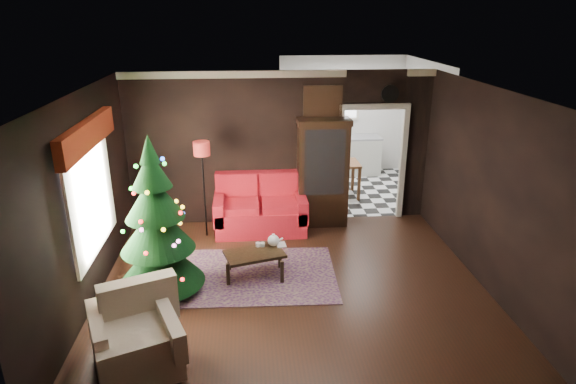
{
  "coord_description": "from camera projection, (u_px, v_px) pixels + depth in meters",
  "views": [
    {
      "loc": [
        -0.6,
        -6.08,
        3.73
      ],
      "look_at": [
        0.0,
        0.9,
        1.15
      ],
      "focal_mm": 30.43,
      "sensor_mm": 36.0,
      "label": 1
    }
  ],
  "objects": [
    {
      "name": "kitchen_floor",
      "position": [
        352.0,
        190.0,
        10.9
      ],
      "size": [
        3.0,
        3.0,
        0.0
      ],
      "primitive_type": "plane",
      "color": "white",
      "rests_on": "ground"
    },
    {
      "name": "valance",
      "position": [
        87.0,
        135.0,
        6.21
      ],
      "size": [
        0.12,
        2.1,
        0.35
      ],
      "primitive_type": "cube",
      "color": "maroon",
      "rests_on": "wall_left"
    },
    {
      "name": "loveseat",
      "position": [
        260.0,
        205.0,
        8.73
      ],
      "size": [
        1.7,
        0.9,
        1.0
      ],
      "primitive_type": null,
      "color": "maroon",
      "rests_on": "ground"
    },
    {
      "name": "teapot",
      "position": [
        273.0,
        240.0,
        7.39
      ],
      "size": [
        0.23,
        0.23,
        0.19
      ],
      "primitive_type": null,
      "rotation": [
        0.0,
        0.0,
        -0.15
      ],
      "color": "white",
      "rests_on": "coffee_table"
    },
    {
      "name": "wall_back",
      "position": [
        280.0,
        149.0,
        8.87
      ],
      "size": [
        5.5,
        0.0,
        5.5
      ],
      "primitive_type": "plane",
      "rotation": [
        1.57,
        0.0,
        0.0
      ],
      "color": "black",
      "rests_on": "ground"
    },
    {
      "name": "left_window",
      "position": [
        90.0,
        195.0,
        6.49
      ],
      "size": [
        0.05,
        1.6,
        1.4
      ],
      "primitive_type": "cube",
      "color": "white",
      "rests_on": "wall_left"
    },
    {
      "name": "book",
      "position": [
        276.0,
        240.0,
        7.39
      ],
      "size": [
        0.14,
        0.03,
        0.19
      ],
      "primitive_type": "imported",
      "rotation": [
        0.0,
        0.0,
        0.11
      ],
      "color": "tan",
      "rests_on": "coffee_table"
    },
    {
      "name": "floor",
      "position": [
        293.0,
        288.0,
        7.02
      ],
      "size": [
        5.5,
        5.5,
        0.0
      ],
      "primitive_type": "plane",
      "color": "black",
      "rests_on": "ground"
    },
    {
      "name": "kitchen_table",
      "position": [
        342.0,
        179.0,
        10.46
      ],
      "size": [
        0.7,
        0.7,
        0.75
      ],
      "primitive_type": null,
      "color": "brown",
      "rests_on": "ground"
    },
    {
      "name": "wall_left",
      "position": [
        83.0,
        204.0,
        6.32
      ],
      "size": [
        0.0,
        5.5,
        5.5
      ],
      "primitive_type": "plane",
      "rotation": [
        1.57,
        0.0,
        1.57
      ],
      "color": "black",
      "rests_on": "ground"
    },
    {
      "name": "kitchen_window",
      "position": [
        342.0,
        103.0,
        11.67
      ],
      "size": [
        0.7,
        0.06,
        0.7
      ],
      "primitive_type": "cube",
      "color": "white",
      "rests_on": "ground"
    },
    {
      "name": "wall_clock",
      "position": [
        390.0,
        94.0,
        8.65
      ],
      "size": [
        0.32,
        0.32,
        0.06
      ],
      "primitive_type": "cylinder",
      "color": "silver",
      "rests_on": "wall_back"
    },
    {
      "name": "curio_cabinet",
      "position": [
        323.0,
        175.0,
        8.88
      ],
      "size": [
        0.9,
        0.45,
        1.9
      ],
      "primitive_type": null,
      "color": "black",
      "rests_on": "ground"
    },
    {
      "name": "painting",
      "position": [
        323.0,
        102.0,
        8.6
      ],
      "size": [
        0.62,
        0.05,
        0.52
      ],
      "primitive_type": "cube",
      "color": "tan",
      "rests_on": "wall_back"
    },
    {
      "name": "doorway",
      "position": [
        371.0,
        165.0,
        9.13
      ],
      "size": [
        1.1,
        0.1,
        2.1
      ],
      "primitive_type": null,
      "color": "beige",
      "rests_on": "ground"
    },
    {
      "name": "ceiling",
      "position": [
        294.0,
        92.0,
        6.05
      ],
      "size": [
        5.5,
        5.5,
        0.0
      ],
      "primitive_type": "plane",
      "rotation": [
        3.14,
        0.0,
        0.0
      ],
      "color": "white",
      "rests_on": "ground"
    },
    {
      "name": "armchair",
      "position": [
        135.0,
        334.0,
        5.29
      ],
      "size": [
        1.19,
        1.19,
        0.93
      ],
      "primitive_type": null,
      "rotation": [
        0.0,
        0.0,
        0.38
      ],
      "color": "tan",
      "rests_on": "ground"
    },
    {
      "name": "wall_front",
      "position": [
        322.0,
        301.0,
        4.2
      ],
      "size": [
        5.5,
        0.0,
        5.5
      ],
      "primitive_type": "plane",
      "rotation": [
        -1.57,
        0.0,
        0.0
      ],
      "color": "black",
      "rests_on": "ground"
    },
    {
      "name": "floor_lamp",
      "position": [
        204.0,
        192.0,
        8.41
      ],
      "size": [
        0.34,
        0.34,
        1.77
      ],
      "primitive_type": null,
      "rotation": [
        0.0,
        0.0,
        -0.15
      ],
      "color": "black",
      "rests_on": "ground"
    },
    {
      "name": "cup_a",
      "position": [
        258.0,
        245.0,
        7.39
      ],
      "size": [
        0.09,
        0.09,
        0.06
      ],
      "primitive_type": "cylinder",
      "rotation": [
        0.0,
        0.0,
        0.39
      ],
      "color": "white",
      "rests_on": "coffee_table"
    },
    {
      "name": "coffee_table",
      "position": [
        255.0,
        264.0,
        7.28
      ],
      "size": [
        0.96,
        0.72,
        0.38
      ],
      "primitive_type": null,
      "rotation": [
        0.0,
        0.0,
        0.28
      ],
      "color": "black",
      "rests_on": "rug"
    },
    {
      "name": "cup_b",
      "position": [
        262.0,
        244.0,
        7.4
      ],
      "size": [
        0.07,
        0.07,
        0.06
      ],
      "primitive_type": "cylinder",
      "rotation": [
        0.0,
        0.0,
        0.04
      ],
      "color": "white",
      "rests_on": "coffee_table"
    },
    {
      "name": "wall_right",
      "position": [
        491.0,
        192.0,
        6.76
      ],
      "size": [
        0.0,
        5.5,
        5.5
      ],
      "primitive_type": "plane",
      "rotation": [
        1.57,
        0.0,
        -1.57
      ],
      "color": "black",
      "rests_on": "ground"
    },
    {
      "name": "christmas_tree",
      "position": [
        156.0,
        223.0,
        6.6
      ],
      "size": [
        1.45,
        1.45,
        2.31
      ],
      "primitive_type": null,
      "rotation": [
        0.0,
        0.0,
        0.23
      ],
      "color": "black",
      "rests_on": "ground"
    },
    {
      "name": "kitchen_counter",
      "position": [
        342.0,
        156.0,
        11.86
      ],
      "size": [
        1.8,
        0.6,
        0.9
      ],
      "primitive_type": "cube",
      "color": "silver",
      "rests_on": "ground"
    },
    {
      "name": "rug",
      "position": [
        257.0,
        275.0,
        7.37
      ],
      "size": [
        2.42,
        1.81,
        0.01
      ],
      "primitive_type": "cube",
      "rotation": [
        0.0,
        0.0,
        -0.04
      ],
      "color": "#493540",
      "rests_on": "ground"
    }
  ]
}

